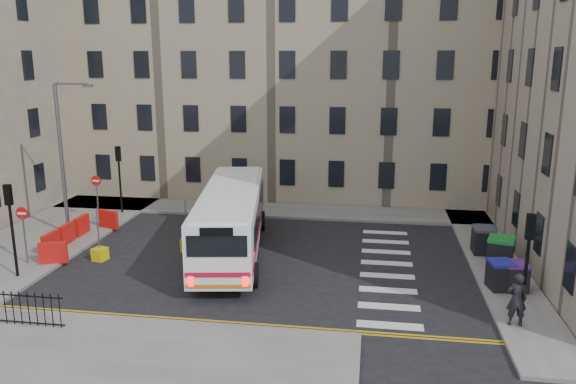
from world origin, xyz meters
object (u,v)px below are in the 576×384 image
(wheelie_bin_e, at_px, (485,238))
(bollard_yellow, at_px, (187,245))
(streetlamp, at_px, (61,157))
(wheelie_bin_a, at_px, (500,275))
(wheelie_bin_b, at_px, (516,276))
(wheelie_bin_c, at_px, (500,253))
(wheelie_bin_d, at_px, (483,240))
(pedestrian, at_px, (517,299))
(bollard_chevron, at_px, (100,254))
(bus, at_px, (231,218))

(wheelie_bin_e, distance_m, bollard_yellow, 14.85)
(streetlamp, xyz_separation_m, wheelie_bin_e, (21.83, 0.70, -3.59))
(wheelie_bin_a, height_order, wheelie_bin_b, wheelie_bin_a)
(wheelie_bin_c, height_order, wheelie_bin_d, wheelie_bin_c)
(wheelie_bin_e, height_order, pedestrian, pedestrian)
(wheelie_bin_c, distance_m, pedestrian, 5.87)
(wheelie_bin_a, xyz_separation_m, bollard_chevron, (-18.08, 1.02, -0.45))
(bus, xyz_separation_m, wheelie_bin_c, (12.58, -0.39, -0.98))
(streetlamp, bearing_deg, wheelie_bin_b, -10.88)
(streetlamp, relative_size, bollard_yellow, 13.57)
(wheelie_bin_e, bearing_deg, wheelie_bin_b, -85.05)
(bus, relative_size, bollard_yellow, 20.02)
(wheelie_bin_e, distance_m, pedestrian, 8.30)
(wheelie_bin_c, relative_size, bollard_yellow, 2.57)
(streetlamp, relative_size, bollard_chevron, 13.57)
(bollard_chevron, bearing_deg, bus, 17.34)
(wheelie_bin_e, bearing_deg, bus, -169.12)
(bollard_yellow, bearing_deg, wheelie_bin_e, 7.68)
(wheelie_bin_d, height_order, wheelie_bin_e, wheelie_bin_d)
(wheelie_bin_a, xyz_separation_m, wheelie_bin_b, (0.60, 0.01, -0.01))
(bus, xyz_separation_m, pedestrian, (11.92, -6.22, -0.71))
(streetlamp, relative_size, wheelie_bin_e, 6.92)
(wheelie_bin_a, height_order, bollard_yellow, wheelie_bin_a)
(pedestrian, distance_m, bollard_chevron, 18.46)
(wheelie_bin_c, xyz_separation_m, bollard_yellow, (-14.92, 0.47, -0.56))
(streetlamp, bearing_deg, wheelie_bin_a, -11.20)
(wheelie_bin_d, height_order, bollard_chevron, wheelie_bin_d)
(streetlamp, distance_m, wheelie_bin_c, 22.38)
(bus, relative_size, bollard_chevron, 20.02)
(streetlamp, xyz_separation_m, wheelie_bin_a, (21.53, -4.26, -3.59))
(pedestrian, bearing_deg, bollard_yellow, -27.43)
(bollard_yellow, bearing_deg, bus, -1.89)
(wheelie_bin_c, height_order, bollard_yellow, wheelie_bin_c)
(wheelie_bin_c, height_order, bollard_chevron, wheelie_bin_c)
(wheelie_bin_b, relative_size, wheelie_bin_e, 0.98)
(wheelie_bin_c, relative_size, wheelie_bin_d, 1.20)
(wheelie_bin_a, distance_m, wheelie_bin_d, 4.42)
(bus, relative_size, wheelie_bin_e, 10.22)
(wheelie_bin_b, relative_size, wheelie_bin_d, 0.90)
(wheelie_bin_b, bearing_deg, bus, 164.00)
(bus, distance_m, wheelie_bin_c, 12.63)
(streetlamp, distance_m, bus, 9.87)
(wheelie_bin_c, relative_size, wheelie_bin_e, 1.31)
(streetlamp, distance_m, wheelie_bin_e, 22.13)
(wheelie_bin_b, bearing_deg, streetlamp, 165.97)
(wheelie_bin_a, bearing_deg, bollard_yellow, 157.55)
(wheelie_bin_a, bearing_deg, pedestrian, -103.54)
(wheelie_bin_a, distance_m, wheelie_bin_c, 2.56)
(wheelie_bin_b, bearing_deg, bollard_yellow, 165.67)
(wheelie_bin_a, xyz_separation_m, pedestrian, (-0.16, -3.32, 0.39))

